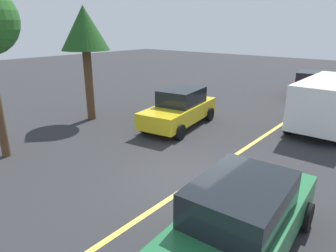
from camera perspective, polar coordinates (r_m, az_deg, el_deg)
ground_plane at (r=8.83m, az=4.72°, el=-10.93°), size 80.00×80.00×0.00m
lane_marking_centre at (r=11.19m, az=13.65°, el=-4.82°), size 28.00×0.16×0.01m
white_van at (r=14.74m, az=28.37°, el=4.23°), size 5.20×2.26×2.20m
car_red_near_curb at (r=21.27m, az=25.51°, el=7.14°), size 4.61×2.63×1.62m
car_green_far_lane at (r=6.17m, az=14.04°, el=-16.60°), size 4.57×2.18×1.67m
car_yellow_approaching at (r=13.48m, az=2.29°, el=3.45°), size 4.62×2.48×1.70m
tree_centre_verge at (r=14.63m, az=-15.66°, el=17.08°), size 2.19×2.19×5.25m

